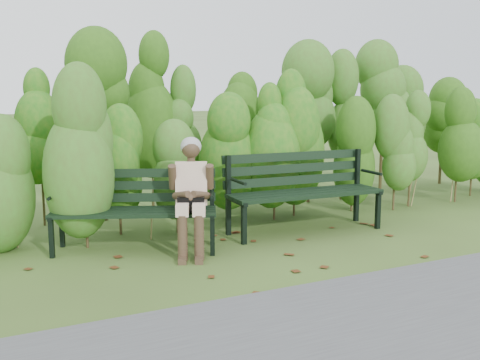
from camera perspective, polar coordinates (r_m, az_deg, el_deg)
name	(u,v)px	position (r m, az deg, el deg)	size (l,w,h in m)	color
ground	(255,257)	(5.79, 1.55, -7.85)	(80.00, 80.00, 0.00)	#3A4C1F
footpath	(408,342)	(4.10, 16.67, -15.49)	(60.00, 2.50, 0.01)	#474749
hedge_band	(188,124)	(7.25, -5.34, 5.65)	(11.04, 1.67, 2.42)	#47381E
leaf_litter	(215,262)	(5.63, -2.60, -8.30)	(5.71, 2.22, 0.01)	#562E13
bench_left	(135,203)	(6.07, -10.58, -2.31)	(1.78, 1.18, 0.85)	black
bench_right	(301,185)	(6.82, 6.23, -0.50)	(1.92, 0.71, 0.94)	black
seated_woman	(191,188)	(5.82, -4.99, -0.84)	(0.56, 0.74, 1.21)	beige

